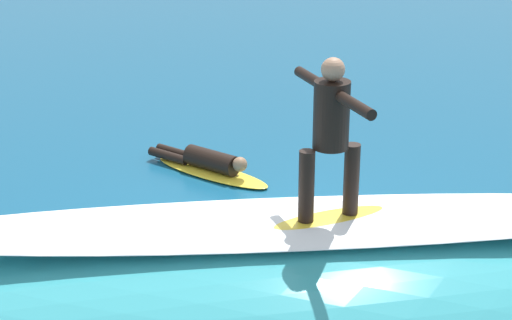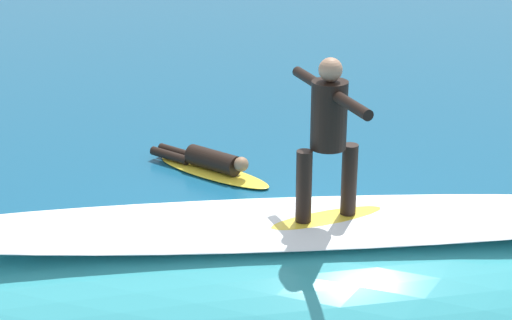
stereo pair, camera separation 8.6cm
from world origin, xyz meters
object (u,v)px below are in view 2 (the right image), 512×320
at_px(surfboard_paddling, 213,172).
at_px(surfer_riding, 329,127).
at_px(surfboard_riding, 325,221).
at_px(surfer_paddling, 206,159).

bearing_deg(surfboard_paddling, surfer_riding, -37.37).
height_order(surfboard_riding, surfer_paddling, surfboard_riding).
xyz_separation_m(surfer_riding, surfer_paddling, (2.14, -4.37, -2.11)).
relative_size(surfboard_riding, surfer_paddling, 1.11).
distance_m(surfboard_paddling, surfer_paddling, 0.22).
height_order(surfer_riding, surfer_paddling, surfer_riding).
bearing_deg(surfboard_riding, surfer_paddling, -94.61).
relative_size(surfboard_paddling, surfer_paddling, 1.21).
xyz_separation_m(surfboard_riding, surfer_paddling, (2.14, -4.37, -1.21)).
height_order(surfer_riding, surfboard_paddling, surfer_riding).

